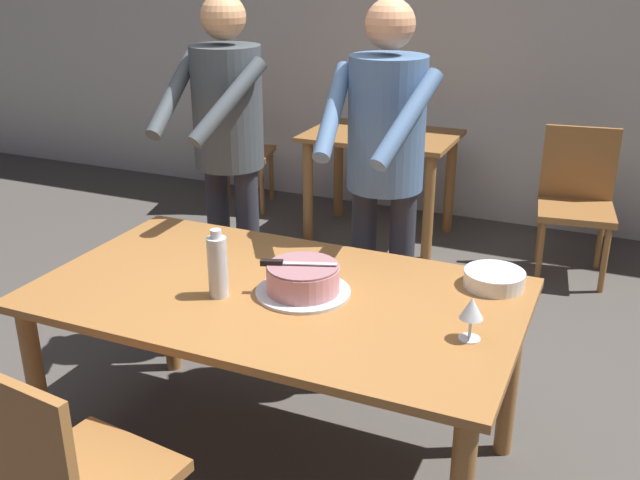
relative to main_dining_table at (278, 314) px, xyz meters
The scene contains 13 objects.
ground_plane 0.65m from the main_dining_table, ahead, with size 14.00×14.00×0.00m, color #4C4742.
back_wall 3.26m from the main_dining_table, 90.00° to the left, with size 10.00×0.12×2.70m, color silver.
main_dining_table is the anchor object (origin of this frame).
cake_on_platter 0.18m from the main_dining_table, 10.73° to the left, with size 0.34×0.34×0.11m.
cake_knife 0.21m from the main_dining_table, 12.78° to the right, with size 0.26×0.11×0.02m.
plate_stack 0.80m from the main_dining_table, 26.34° to the left, with size 0.22×0.22×0.06m.
wine_glass_near 0.74m from the main_dining_table, ahead, with size 0.08×0.08×0.14m.
water_bottle 0.29m from the main_dining_table, 145.16° to the right, with size 0.07×0.07×0.25m.
person_cutting_cake 0.83m from the main_dining_table, 77.55° to the left, with size 0.47×0.56×1.72m.
person_standing_beside 1.05m from the main_dining_table, 130.06° to the left, with size 0.46×0.57×1.72m.
background_table 2.53m from the main_dining_table, 100.60° to the left, with size 1.00×0.70×0.74m.
background_chair_0 3.17m from the main_dining_table, 123.12° to the left, with size 0.54×0.54×0.90m.
background_chair_1 2.52m from the main_dining_table, 70.69° to the left, with size 0.50×0.50×0.90m.
Camera 1 is at (1.08, -2.09, 1.88)m, focal length 40.71 mm.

